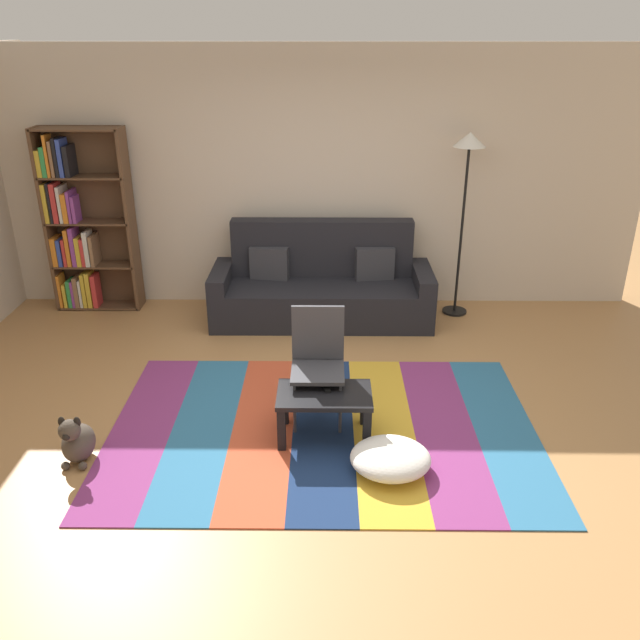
{
  "coord_description": "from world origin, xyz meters",
  "views": [
    {
      "loc": [
        0.06,
        -4.33,
        2.79
      ],
      "look_at": [
        0.01,
        0.48,
        0.65
      ],
      "focal_mm": 36.53,
      "sensor_mm": 36.0,
      "label": 1
    }
  ],
  "objects_px": {
    "coffee_table": "(324,402)",
    "bookshelf": "(80,227)",
    "couch": "(322,288)",
    "dog": "(77,441)",
    "tv_remote": "(326,387)",
    "standing_lamp": "(468,165)",
    "folding_chair": "(318,355)",
    "pouf": "(390,458)"
  },
  "relations": [
    {
      "from": "coffee_table",
      "to": "bookshelf",
      "type": "bearing_deg",
      "value": 135.8
    },
    {
      "from": "bookshelf",
      "to": "couch",
      "type": "bearing_deg",
      "value": -6.3
    },
    {
      "from": "couch",
      "to": "dog",
      "type": "relative_size",
      "value": 5.69
    },
    {
      "from": "coffee_table",
      "to": "couch",
      "type": "bearing_deg",
      "value": 90.89
    },
    {
      "from": "tv_remote",
      "to": "coffee_table",
      "type": "bearing_deg",
      "value": -112.38
    },
    {
      "from": "dog",
      "to": "standing_lamp",
      "type": "distance_m",
      "value": 4.37
    },
    {
      "from": "bookshelf",
      "to": "folding_chair",
      "type": "height_order",
      "value": "bookshelf"
    },
    {
      "from": "dog",
      "to": "standing_lamp",
      "type": "relative_size",
      "value": 0.21
    },
    {
      "from": "coffee_table",
      "to": "folding_chair",
      "type": "relative_size",
      "value": 0.77
    },
    {
      "from": "couch",
      "to": "pouf",
      "type": "distance_m",
      "value": 2.7
    },
    {
      "from": "bookshelf",
      "to": "dog",
      "type": "distance_m",
      "value": 3.04
    },
    {
      "from": "pouf",
      "to": "folding_chair",
      "type": "xyz_separation_m",
      "value": [
        -0.51,
        0.71,
        0.43
      ]
    },
    {
      "from": "folding_chair",
      "to": "tv_remote",
      "type": "bearing_deg",
      "value": -44.92
    },
    {
      "from": "couch",
      "to": "coffee_table",
      "type": "xyz_separation_m",
      "value": [
        0.03,
        -2.23,
        -0.03
      ]
    },
    {
      "from": "pouf",
      "to": "couch",
      "type": "bearing_deg",
      "value": 100.52
    },
    {
      "from": "coffee_table",
      "to": "folding_chair",
      "type": "xyz_separation_m",
      "value": [
        -0.05,
        0.3,
        0.23
      ]
    },
    {
      "from": "coffee_table",
      "to": "tv_remote",
      "type": "bearing_deg",
      "value": 81.15
    },
    {
      "from": "standing_lamp",
      "to": "tv_remote",
      "type": "height_order",
      "value": "standing_lamp"
    },
    {
      "from": "bookshelf",
      "to": "pouf",
      "type": "relative_size",
      "value": 3.45
    },
    {
      "from": "bookshelf",
      "to": "folding_chair",
      "type": "xyz_separation_m",
      "value": [
        2.54,
        -2.22,
        -0.37
      ]
    },
    {
      "from": "coffee_table",
      "to": "pouf",
      "type": "distance_m",
      "value": 0.65
    },
    {
      "from": "standing_lamp",
      "to": "folding_chair",
      "type": "bearing_deg",
      "value": -124.91
    },
    {
      "from": "standing_lamp",
      "to": "coffee_table",
      "type": "bearing_deg",
      "value": -120.5
    },
    {
      "from": "standing_lamp",
      "to": "bookshelf",
      "type": "bearing_deg",
      "value": 178.07
    },
    {
      "from": "couch",
      "to": "standing_lamp",
      "type": "xyz_separation_m",
      "value": [
        1.44,
        0.15,
        1.25
      ]
    },
    {
      "from": "bookshelf",
      "to": "coffee_table",
      "type": "relative_size",
      "value": 2.77
    },
    {
      "from": "pouf",
      "to": "dog",
      "type": "relative_size",
      "value": 1.4
    },
    {
      "from": "bookshelf",
      "to": "pouf",
      "type": "bearing_deg",
      "value": -43.9
    },
    {
      "from": "tv_remote",
      "to": "standing_lamp",
      "type": "bearing_deg",
      "value": 45.41
    },
    {
      "from": "tv_remote",
      "to": "folding_chair",
      "type": "relative_size",
      "value": 0.17
    },
    {
      "from": "bookshelf",
      "to": "standing_lamp",
      "type": "relative_size",
      "value": 1.01
    },
    {
      "from": "bookshelf",
      "to": "folding_chair",
      "type": "bearing_deg",
      "value": -41.19
    },
    {
      "from": "pouf",
      "to": "tv_remote",
      "type": "xyz_separation_m",
      "value": [
        -0.45,
        0.48,
        0.28
      ]
    },
    {
      "from": "dog",
      "to": "tv_remote",
      "type": "height_order",
      "value": "same"
    },
    {
      "from": "tv_remote",
      "to": "folding_chair",
      "type": "height_order",
      "value": "folding_chair"
    },
    {
      "from": "coffee_table",
      "to": "standing_lamp",
      "type": "height_order",
      "value": "standing_lamp"
    },
    {
      "from": "bookshelf",
      "to": "pouf",
      "type": "distance_m",
      "value": 4.3
    },
    {
      "from": "standing_lamp",
      "to": "tv_remote",
      "type": "bearing_deg",
      "value": -121.06
    },
    {
      "from": "couch",
      "to": "folding_chair",
      "type": "height_order",
      "value": "couch"
    },
    {
      "from": "coffee_table",
      "to": "tv_remote",
      "type": "height_order",
      "value": "tv_remote"
    },
    {
      "from": "coffee_table",
      "to": "dog",
      "type": "distance_m",
      "value": 1.77
    },
    {
      "from": "couch",
      "to": "folding_chair",
      "type": "xyz_separation_m",
      "value": [
        -0.02,
        -1.94,
        0.2
      ]
    }
  ]
}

